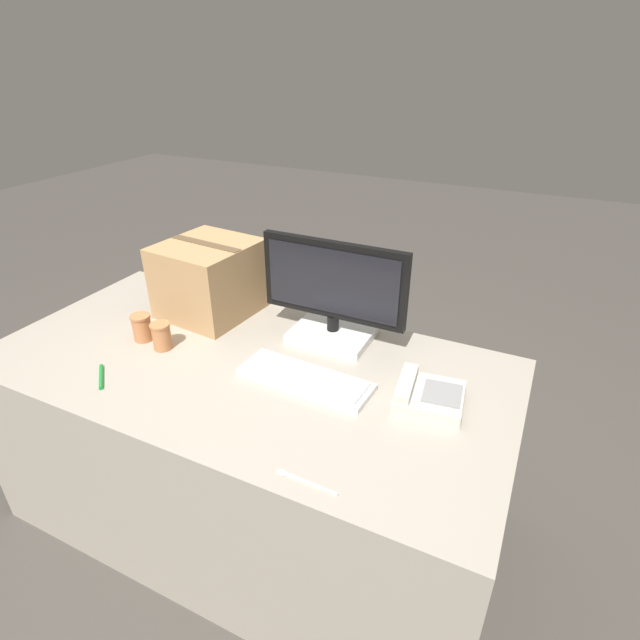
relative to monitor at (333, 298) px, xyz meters
name	(u,v)px	position (x,y,z in m)	size (l,w,h in m)	color
ground_plane	(257,512)	(-0.20, -0.29, -0.91)	(12.00, 12.00, 0.00)	#47423D
office_desk	(252,444)	(-0.20, -0.29, -0.54)	(1.80, 0.90, 0.74)	#A89E8E
monitor	(333,298)	(0.00, 0.00, 0.00)	(0.54, 0.23, 0.37)	white
keyboard	(305,378)	(0.04, -0.30, -0.15)	(0.45, 0.17, 0.03)	silver
desk_phone	(427,395)	(0.42, -0.23, -0.14)	(0.22, 0.22, 0.07)	beige
paper_cup_left	(142,327)	(-0.62, -0.32, -0.11)	(0.07, 0.07, 0.10)	#BC7547
paper_cup_right	(162,336)	(-0.51, -0.33, -0.11)	(0.07, 0.07, 0.10)	#BC7547
spoon	(297,478)	(0.21, -0.67, -0.16)	(0.17, 0.02, 0.00)	silver
cardboard_box	(209,279)	(-0.53, -0.02, -0.02)	(0.36, 0.38, 0.29)	tan
pen_marker	(101,377)	(-0.57, -0.57, -0.16)	(0.11, 0.10, 0.01)	#198C33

